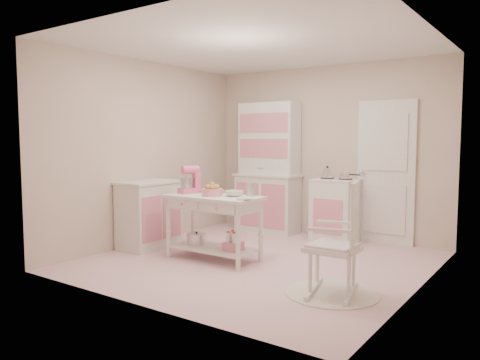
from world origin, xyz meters
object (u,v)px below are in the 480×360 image
at_px(hutch, 268,167).
at_px(stove, 336,210).
at_px(stand_mixer, 189,180).
at_px(work_table, 214,228).
at_px(base_cabinet, 149,214).
at_px(bread_basket, 212,192).
at_px(rocking_chair, 333,238).

xyz_separation_m(hutch, stove, (1.20, -0.05, -0.58)).
xyz_separation_m(hutch, stand_mixer, (-0.03, -1.88, -0.07)).
bearing_deg(stove, hutch, 177.61).
height_order(work_table, stand_mixer, stand_mixer).
bearing_deg(base_cabinet, bread_basket, -2.19).
height_order(rocking_chair, stand_mixer, stand_mixer).
height_order(base_cabinet, bread_basket, base_cabinet).
distance_m(stove, bread_basket, 2.09).
xyz_separation_m(rocking_chair, work_table, (-1.74, 0.36, -0.15)).
distance_m(base_cabinet, rocking_chair, 2.90).
xyz_separation_m(base_cabinet, bread_basket, (1.15, -0.04, 0.39)).
relative_size(work_table, stand_mixer, 3.53).
bearing_deg(work_table, stand_mixer, 177.27).
height_order(hutch, bread_basket, hutch).
distance_m(hutch, bread_basket, 2.00).
xyz_separation_m(hutch, bread_basket, (0.41, -1.95, -0.19)).
distance_m(hutch, work_table, 2.04).
bearing_deg(rocking_chair, base_cabinet, 158.86).
xyz_separation_m(work_table, stand_mixer, (-0.42, 0.02, 0.57)).
relative_size(stove, bread_basket, 3.68).
bearing_deg(rocking_chair, hutch, 119.24).
bearing_deg(hutch, base_cabinet, -111.24).
distance_m(hutch, stand_mixer, 1.88).
bearing_deg(work_table, rocking_chair, -11.69).
xyz_separation_m(stove, bread_basket, (-0.79, -1.90, 0.39)).
distance_m(stove, base_cabinet, 2.69).
height_order(base_cabinet, rocking_chair, rocking_chair).
distance_m(work_table, stand_mixer, 0.71).
relative_size(hutch, base_cabinet, 2.26).
relative_size(rocking_chair, stand_mixer, 3.24).
height_order(work_table, bread_basket, bread_basket).
xyz_separation_m(stove, stand_mixer, (-1.23, -1.83, 0.51)).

